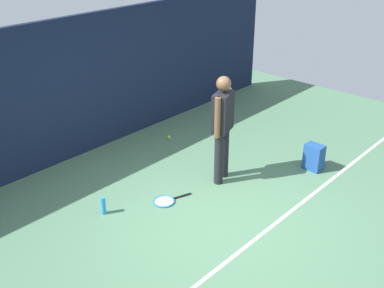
{
  "coord_description": "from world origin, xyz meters",
  "views": [
    {
      "loc": [
        -4.32,
        -3.51,
        3.83
      ],
      "look_at": [
        0.0,
        0.4,
        1.0
      ],
      "focal_mm": 44.85,
      "sensor_mm": 36.0,
      "label": 1
    }
  ],
  "objects": [
    {
      "name": "tennis_ball_by_fence",
      "position": [
        1.4,
        2.25,
        0.03
      ],
      "size": [
        0.07,
        0.07,
        0.07
      ],
      "primitive_type": "sphere",
      "color": "#CCE033",
      "rests_on": "ground"
    },
    {
      "name": "court_line",
      "position": [
        0.0,
        -0.73,
        0.0
      ],
      "size": [
        9.0,
        0.05,
        0.0
      ],
      "primitive_type": "cube",
      "color": "white",
      "rests_on": "ground"
    },
    {
      "name": "tennis_racket",
      "position": [
        -0.17,
        0.77,
        0.01
      ],
      "size": [
        0.64,
        0.41,
        0.03
      ],
      "rotation": [
        0.0,
        0.0,
        2.82
      ],
      "color": "black",
      "rests_on": "ground"
    },
    {
      "name": "water_bottle",
      "position": [
        -0.97,
        1.2,
        0.13
      ],
      "size": [
        0.07,
        0.07,
        0.26
      ],
      "primitive_type": "cylinder",
      "color": "#268CD8",
      "rests_on": "ground"
    },
    {
      "name": "backpack",
      "position": [
        2.18,
        -0.33,
        0.21
      ],
      "size": [
        0.29,
        0.31,
        0.44
      ],
      "rotation": [
        0.0,
        0.0,
        1.52
      ],
      "color": "#1E478C",
      "rests_on": "ground"
    },
    {
      "name": "back_fence",
      "position": [
        0.0,
        3.0,
        1.18
      ],
      "size": [
        10.0,
        0.1,
        2.37
      ],
      "primitive_type": "cube",
      "color": "#141E38",
      "rests_on": "ground"
    },
    {
      "name": "ground_plane",
      "position": [
        0.0,
        0.0,
        0.0
      ],
      "size": [
        12.0,
        12.0,
        0.0
      ],
      "primitive_type": "plane",
      "color": "#4C7556"
    },
    {
      "name": "tennis_player",
      "position": [
        0.89,
        0.59,
        0.97
      ],
      "size": [
        0.51,
        0.33,
        1.7
      ],
      "rotation": [
        0.0,
        0.0,
        0.32
      ],
      "color": "black",
      "rests_on": "ground"
    }
  ]
}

